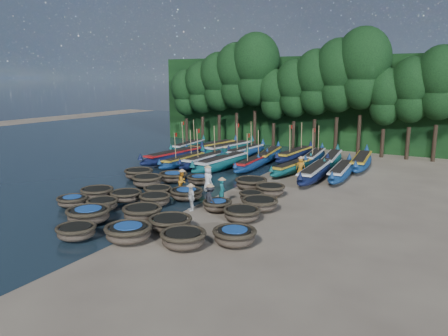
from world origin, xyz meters
The scene contains 63 objects.
ground centered at (0.00, 0.00, 0.00)m, with size 120.00×120.00×0.00m, color gray.
foliage_wall centered at (0.00, 23.50, 5.00)m, with size 40.00×3.00×10.00m, color black.
coracle_1 centered at (-3.28, -8.49, 0.48)m, with size 2.65×2.65×0.83m.
coracle_2 centered at (-2.00, -10.53, 0.40)m, with size 2.17×2.17×0.69m.
coracle_3 centered at (0.44, -9.57, 0.48)m, with size 2.29×2.29×0.83m.
coracle_4 centered at (3.15, -8.94, 0.46)m, with size 2.19×2.19×0.80m.
coracle_5 centered at (-6.44, -6.75, 0.37)m, with size 2.21×2.21×0.64m.
coracle_6 centered at (-4.24, -6.48, 0.41)m, with size 1.89×1.89×0.71m.
coracle_7 centered at (-0.98, -6.82, 0.47)m, with size 2.59×2.59×0.82m.
coracle_8 centered at (1.27, -7.35, 0.42)m, with size 2.37×2.37×0.73m.
coracle_9 centered at (5.06, -7.52, 0.46)m, with size 2.09×2.09×0.80m.
coracle_10 centered at (-6.50, -4.66, 0.40)m, with size 2.25×2.25×0.70m.
coracle_11 centered at (-4.34, -4.32, 0.39)m, with size 2.01×2.01×0.68m.
coracle_12 centered at (-2.17, -4.18, 0.42)m, with size 2.01×2.01×0.73m.
coracle_13 centered at (1.72, -3.31, 0.38)m, with size 1.92×1.92×0.66m.
coracle_14 centered at (3.76, -4.19, 0.42)m, with size 2.37×2.37×0.73m.
coracle_15 centered at (-5.55, -0.73, 0.48)m, with size 2.45×2.45×0.84m.
coracle_16 centered at (-3.32, -2.42, 0.38)m, with size 2.00×2.00×0.67m.
coracle_17 centered at (-1.23, -2.14, 0.41)m, with size 2.32×2.32×0.71m.
coracle_18 centered at (2.56, -0.47, 0.36)m, with size 1.74×1.74×0.63m.
coracle_19 centered at (3.82, -1.97, 0.42)m, with size 2.35×2.35×0.73m.
coracle_20 centered at (-7.67, 0.89, 0.46)m, with size 2.61×2.61×0.80m.
coracle_21 centered at (-4.79, 1.41, 0.43)m, with size 2.40×2.40×0.74m.
coracle_22 centered at (-2.73, 1.75, 0.38)m, with size 1.82×1.82×0.65m.
coracle_23 centered at (1.19, 2.37, 0.44)m, with size 2.70×2.70×0.78m.
coracle_24 centered at (3.11, 1.27, 0.44)m, with size 1.96×1.96×0.77m.
long_boat_1 centered at (-9.31, 7.84, 0.60)m, with size 2.51×8.84×1.56m.
long_boat_2 centered at (-7.62, 6.93, 0.49)m, with size 1.31×7.33×3.11m.
long_boat_3 centered at (-5.83, 7.91, 0.55)m, with size 1.78×8.17×3.47m.
long_boat_4 centered at (-3.88, 7.34, 0.60)m, with size 2.18×8.92×1.57m.
long_boat_5 centered at (-1.70, 8.69, 0.51)m, with size 1.76×7.62×3.24m.
long_boat_6 centered at (1.89, 8.76, 0.49)m, with size 2.14×7.24×1.28m.
long_boat_7 centered at (4.23, 7.39, 0.58)m, with size 1.96×8.67×1.53m.
long_boat_8 centered at (5.86, 8.80, 0.54)m, with size 2.02×8.06×1.42m.
long_boat_9 centered at (-11.76, 13.96, 0.52)m, with size 2.04×7.68×3.27m.
long_boat_10 centered at (-9.03, 14.44, 0.56)m, with size 2.82×8.27×1.48m.
long_boat_11 centered at (-7.00, 14.31, 0.59)m, with size 2.83×8.69×1.55m.
long_boat_12 centered at (-4.81, 13.34, 0.55)m, with size 2.05×8.16×3.48m.
long_boat_13 centered at (-2.03, 13.06, 0.53)m, with size 2.53×7.85×1.40m.
long_boat_14 centered at (0.10, 14.30, 0.56)m, with size 1.94×8.26×3.51m.
long_boat_15 centered at (2.00, 14.24, 0.53)m, with size 2.12×7.79×3.32m.
long_boat_16 centered at (3.81, 13.46, 0.56)m, with size 2.43×8.26×1.46m.
long_boat_17 centered at (6.38, 13.62, 0.59)m, with size 2.35×8.75×1.55m.
fisherman_0 centered at (-1.06, 0.24, 0.94)m, with size 1.04×0.93×1.98m.
fisherman_1 centered at (1.22, -1.86, 0.92)m, with size 0.60×0.70×1.82m.
fisherman_2 centered at (-2.66, -0.51, 0.81)m, with size 0.67×0.80×1.69m.
fisherman_3 centered at (1.41, -3.61, 0.85)m, with size 1.20×1.06×1.81m.
fisherman_4 centered at (0.28, -3.90, 0.85)m, with size 0.96×0.83×1.75m.
fisherman_5 centered at (-4.22, 8.32, 0.92)m, with size 1.74×1.04×1.99m.
fisherman_6 centered at (2.81, 8.10, 0.83)m, with size 0.81×0.60×1.71m.
tree_0 centered at (-16.00, 20.00, 5.97)m, with size 3.68×3.68×8.68m.
tree_1 centered at (-13.70, 20.00, 6.65)m, with size 4.09×4.09×9.65m.
tree_2 centered at (-11.40, 20.00, 7.32)m, with size 4.51×4.51×10.63m.
tree_3 centered at (-9.10, 20.00, 8.00)m, with size 4.92×4.92×11.60m.
tree_4 centered at (-6.80, 20.00, 8.67)m, with size 5.34×5.34×12.58m.
tree_5 centered at (-4.50, 20.00, 5.97)m, with size 3.68×3.68×8.68m.
tree_6 centered at (-2.20, 20.00, 6.65)m, with size 4.09×4.09×9.65m.
tree_7 centered at (0.10, 20.00, 7.32)m, with size 4.51×4.51×10.63m.
tree_8 centered at (2.40, 20.00, 8.00)m, with size 4.92×4.92×11.60m.
tree_9 centered at (4.70, 20.00, 8.67)m, with size 5.34×5.34×12.58m.
tree_10 centered at (7.00, 20.00, 5.97)m, with size 3.68×3.68×8.68m.
tree_11 centered at (9.30, 20.00, 6.65)m, with size 4.09×4.09×9.65m.
tree_12 centered at (11.60, 20.00, 7.32)m, with size 4.51×4.51×10.63m.
Camera 1 is at (13.95, -24.57, 7.65)m, focal length 35.00 mm.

